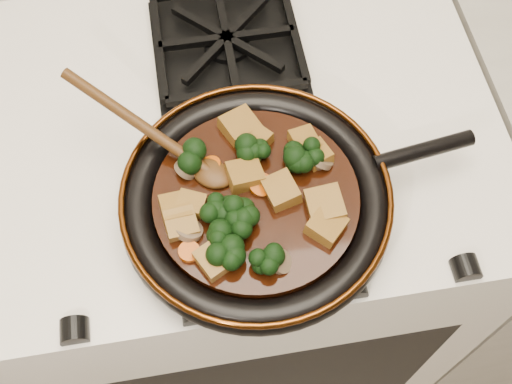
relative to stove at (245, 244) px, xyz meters
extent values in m
cube|color=white|center=(0.00, 0.00, 0.00)|extent=(0.76, 0.60, 0.90)
cylinder|color=black|center=(0.00, -0.16, 0.48)|extent=(0.32, 0.32, 0.01)
torus|color=black|center=(0.00, -0.16, 0.49)|extent=(0.35, 0.35, 0.04)
torus|color=#4B240A|center=(0.00, -0.16, 0.51)|extent=(0.35, 0.35, 0.01)
cylinder|color=black|center=(0.23, -0.13, 0.51)|extent=(0.14, 0.04, 0.02)
cylinder|color=black|center=(0.00, -0.16, 0.50)|extent=(0.26, 0.26, 0.02)
cube|color=brown|center=(-0.01, -0.06, 0.52)|extent=(0.06, 0.06, 0.03)
cube|color=brown|center=(0.08, -0.12, 0.52)|extent=(0.04, 0.05, 0.02)
cube|color=brown|center=(0.03, -0.16, 0.52)|extent=(0.05, 0.05, 0.03)
cube|color=brown|center=(-0.06, -0.24, 0.52)|extent=(0.06, 0.06, 0.02)
cube|color=brown|center=(-0.10, -0.19, 0.52)|extent=(0.04, 0.04, 0.03)
cube|color=brown|center=(0.08, -0.19, 0.52)|extent=(0.05, 0.05, 0.03)
cube|color=brown|center=(-0.01, -0.13, 0.52)|extent=(0.05, 0.05, 0.03)
cube|color=brown|center=(0.07, -0.22, 0.52)|extent=(0.06, 0.06, 0.03)
cube|color=brown|center=(0.07, -0.09, 0.52)|extent=(0.04, 0.05, 0.02)
cube|color=brown|center=(-0.11, -0.16, 0.52)|extent=(0.04, 0.04, 0.03)
cube|color=brown|center=(0.01, -0.08, 0.52)|extent=(0.05, 0.05, 0.02)
cube|color=brown|center=(-0.09, -0.16, 0.52)|extent=(0.04, 0.04, 0.02)
cylinder|color=#BC4605|center=(-0.06, -0.11, 0.51)|extent=(0.03, 0.03, 0.02)
cylinder|color=#BC4605|center=(-0.10, -0.22, 0.51)|extent=(0.03, 0.03, 0.01)
cylinder|color=#BC4605|center=(0.00, -0.15, 0.51)|extent=(0.03, 0.03, 0.02)
cylinder|color=#BC4605|center=(-0.06, -0.11, 0.51)|extent=(0.03, 0.03, 0.01)
cylinder|color=brown|center=(-0.09, -0.11, 0.52)|extent=(0.04, 0.04, 0.03)
cylinder|color=brown|center=(0.09, -0.12, 0.52)|extent=(0.05, 0.05, 0.03)
cylinder|color=brown|center=(0.01, -0.26, 0.52)|extent=(0.04, 0.04, 0.03)
cylinder|color=brown|center=(-0.09, -0.20, 0.52)|extent=(0.05, 0.05, 0.02)
cylinder|color=brown|center=(0.08, -0.12, 0.52)|extent=(0.04, 0.04, 0.03)
ellipsoid|color=#43270E|center=(-0.06, -0.12, 0.51)|extent=(0.07, 0.07, 0.02)
cylinder|color=#43270E|center=(-0.14, -0.05, 0.55)|extent=(0.02, 0.02, 0.23)
camera|label=1|loc=(-0.07, -0.54, 1.23)|focal=45.00mm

